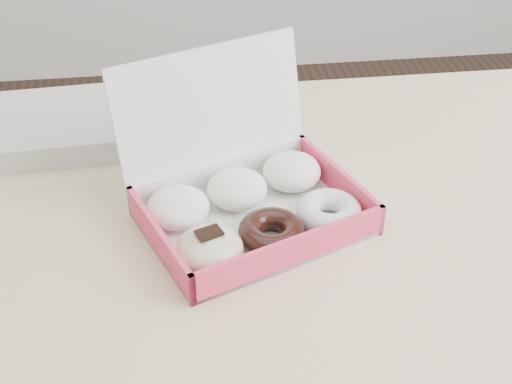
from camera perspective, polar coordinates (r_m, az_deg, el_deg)
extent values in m
cube|color=#D4BC8B|center=(0.96, 7.03, -3.14)|extent=(1.20, 0.80, 0.04)
cylinder|color=#D4BC8B|center=(1.49, -18.65, -7.48)|extent=(0.05, 0.05, 0.71)
cube|color=white|center=(0.93, -0.18, -2.47)|extent=(0.32, 0.28, 0.01)
cube|color=#EC395C|center=(0.86, 2.90, -4.90)|extent=(0.25, 0.11, 0.05)
cube|color=white|center=(0.99, -2.84, 1.44)|extent=(0.25, 0.11, 0.05)
cube|color=#EC395C|center=(0.88, -7.74, -4.00)|extent=(0.08, 0.19, 0.05)
cube|color=#EC395C|center=(0.98, 6.60, 0.76)|extent=(0.08, 0.19, 0.05)
cube|color=white|center=(0.96, -3.50, 5.78)|extent=(0.27, 0.15, 0.19)
ellipsoid|color=white|center=(0.92, -6.25, -1.23)|extent=(0.11, 0.11, 0.05)
ellipsoid|color=white|center=(0.95, -1.54, 0.26)|extent=(0.11, 0.11, 0.05)
ellipsoid|color=white|center=(0.99, 2.88, 1.66)|extent=(0.11, 0.11, 0.05)
ellipsoid|color=beige|center=(0.85, -3.72, -4.55)|extent=(0.11, 0.11, 0.05)
cube|color=black|center=(0.84, -3.78, -3.28)|extent=(0.04, 0.03, 0.00)
torus|color=black|center=(0.89, 1.27, -3.22)|extent=(0.11, 0.11, 0.03)
torus|color=white|center=(0.93, 5.87, -1.60)|extent=(0.11, 0.11, 0.03)
cube|color=silver|center=(1.15, -16.82, 4.95)|extent=(0.25, 0.21, 0.04)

